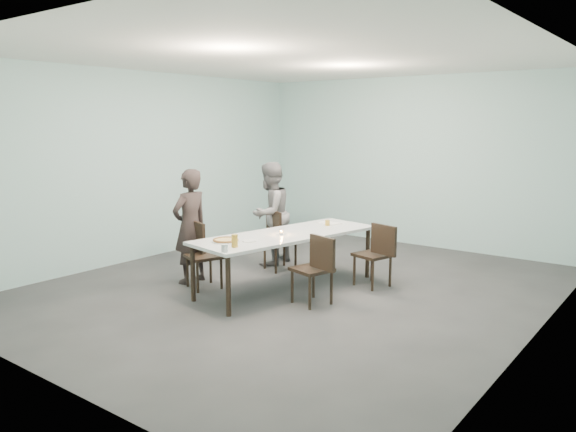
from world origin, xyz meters
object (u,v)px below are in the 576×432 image
Objects in this scene: water_tumbler at (225,248)px; diner_near at (190,226)px; side_plate at (249,241)px; chair_near_left at (201,250)px; table at (286,238)px; diner_far at (270,214)px; tealight at (281,233)px; chair_near_right at (316,265)px; chair_far_left at (277,236)px; amber_tumbler at (327,223)px; pizza at (226,240)px; chair_far_right at (377,251)px; beer_glass at (235,241)px.

diner_near is at bearing 151.53° from water_tumbler.
water_tumbler is at bearing -74.68° from side_plate.
chair_near_left is 9.67× the size of water_tumbler.
diner_near is (-1.24, -0.55, 0.09)m from table.
chair_near_left is 0.55× the size of diner_far.
chair_near_right is at bearing -17.83° from tealight.
tealight is at bearing -27.02° from chair_far_left.
chair_near_right is at bearing 97.85° from diner_near.
table is at bearing 84.21° from side_plate.
tealight is (-0.70, 0.23, 0.27)m from chair_near_right.
amber_tumbler is at bearing 25.51° from chair_far_left.
diner_far reaches higher than tealight.
side_plate is at bearing 27.04° from diner_far.
water_tumbler reaches higher than pizza.
chair_near_left is 1.00× the size of chair_far_left.
chair_near_right reaches higher than water_tumbler.
tealight is 0.70× the size of amber_tumbler.
amber_tumbler is at bearing 89.50° from water_tumbler.
diner_near is 28.12× the size of tealight.
chair_near_left is at bearing -147.87° from table.
amber_tumbler is at bearing 76.85° from pizza.
chair_near_left is at bearing 159.68° from pizza.
chair_near_left is 0.39m from diner_near.
chair_far_left is at bearing 160.98° from diner_near.
diner_near is 1.92m from amber_tumbler.
diner_near is (-0.49, -1.31, 0.29)m from chair_far_left.
tealight is (1.01, -1.02, -0.03)m from diner_far.
chair_far_left reaches higher than tealight.
table is 3.13× the size of chair_far_left.
pizza is (-1.20, -1.64, 0.27)m from chair_far_right.
amber_tumbler is (1.09, 1.41, 0.29)m from chair_near_left.
chair_far_left is 2.22m from water_tumbler.
chair_far_right is (0.22, 1.11, 0.00)m from chair_near_right.
pizza is at bearing 68.79° from chair_far_right.
water_tumbler is at bearing -45.26° from chair_far_left.
amber_tumbler is at bearing 80.84° from diner_far.
chair_near_right is at bearing -62.76° from amber_tumbler.
side_plate is 0.38m from beer_glass.
diner_near reaches higher than water_tumbler.
chair_near_right reaches higher than table.
beer_glass is at bearing -44.60° from chair_far_left.
side_plate is (1.17, -0.11, -0.03)m from diner_near.
chair_far_left is 10.88× the size of amber_tumbler.
chair_far_left is 1.18m from tealight.
diner_near is at bearing -155.91° from table.
diner_far is (-0.04, 1.52, 0.30)m from chair_near_left.
chair_far_left is 0.91m from amber_tumbler.
water_tumbler is (1.34, -0.73, 0.01)m from diner_near.
diner_far is 17.71× the size of water_tumbler.
table is 1.29m from water_tumbler.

